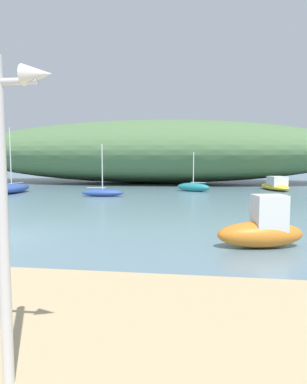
% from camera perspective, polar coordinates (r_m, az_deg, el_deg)
% --- Properties ---
extents(distant_hill, '(44.90, 15.26, 6.96)m').
position_cam_1_polar(distant_hill, '(40.15, -0.46, 6.52)').
color(distant_hill, '#517547').
rests_on(distant_hill, ground).
extents(motorboat_east_reach, '(2.53, 4.62, 1.20)m').
position_cam_1_polar(motorboat_east_reach, '(31.69, 19.10, 1.04)').
color(motorboat_east_reach, gold).
rests_on(motorboat_east_reach, ground).
extents(sailboat_near_shore, '(3.05, 1.11, 3.67)m').
position_cam_1_polar(sailboat_near_shore, '(25.19, -8.23, -0.06)').
color(sailboat_near_shore, '#2D4C9E').
rests_on(sailboat_near_shore, ground).
extents(sailboat_far_right, '(2.97, 1.95, 3.21)m').
position_cam_1_polar(sailboat_far_right, '(28.95, 6.44, 0.82)').
color(sailboat_far_right, teal).
rests_on(sailboat_far_right, ground).
extents(sailboat_far_left, '(1.80, 4.36, 5.00)m').
position_cam_1_polar(sailboat_far_left, '(29.32, -21.94, 0.54)').
color(sailboat_far_left, '#2D4C9E').
rests_on(sailboat_far_left, ground).
extents(motorboat_by_sandbar, '(2.71, 1.49, 1.55)m').
position_cam_1_polar(motorboat_by_sandbar, '(10.91, 17.20, -5.65)').
color(motorboat_by_sandbar, orange).
rests_on(motorboat_by_sandbar, ground).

